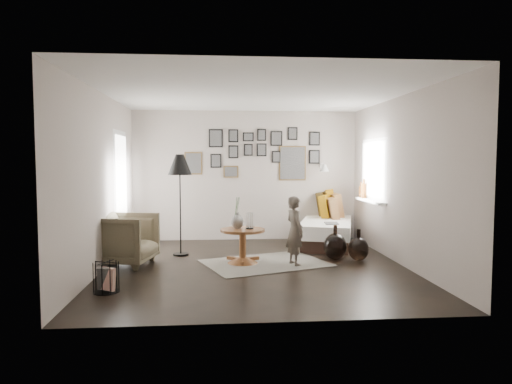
{
  "coord_description": "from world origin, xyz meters",
  "views": [
    {
      "loc": [
        -0.56,
        -6.8,
        1.61
      ],
      "look_at": [
        0.05,
        0.5,
        1.1
      ],
      "focal_mm": 32.0,
      "sensor_mm": 36.0,
      "label": 1
    }
  ],
  "objects": [
    {
      "name": "armchair",
      "position": [
        -2.0,
        0.27,
        0.4
      ],
      "size": [
        1.04,
        1.02,
        0.8
      ],
      "primitive_type": "imported",
      "rotation": [
        0.0,
        0.0,
        1.35
      ],
      "color": "brown",
      "rests_on": "ground"
    },
    {
      "name": "door_left",
      "position": [
        -2.23,
        1.2,
        1.05
      ],
      "size": [
        0.0,
        2.14,
        2.14
      ],
      "color": "white",
      "rests_on": "wall_left"
    },
    {
      "name": "demijohn_large",
      "position": [
        1.33,
        0.37,
        0.22
      ],
      "size": [
        0.37,
        0.37,
        0.56
      ],
      "color": "black",
      "rests_on": "ground"
    },
    {
      "name": "ceiling",
      "position": [
        0.0,
        0.0,
        2.6
      ],
      "size": [
        4.8,
        4.8,
        0.0
      ],
      "primitive_type": "plane",
      "rotation": [
        3.14,
        0.0,
        0.0
      ],
      "color": "white",
      "rests_on": "wall_back"
    },
    {
      "name": "gallery_wall",
      "position": [
        0.29,
        2.38,
        1.74
      ],
      "size": [
        2.74,
        0.03,
        1.08
      ],
      "color": "brown",
      "rests_on": "wall_back"
    },
    {
      "name": "wall_left",
      "position": [
        -2.25,
        0.0,
        1.3
      ],
      "size": [
        0.0,
        4.8,
        4.8
      ],
      "primitive_type": "plane",
      "rotation": [
        1.57,
        0.0,
        1.57
      ],
      "color": "#ACA096",
      "rests_on": "ground"
    },
    {
      "name": "floor_lamp",
      "position": [
        -1.2,
        0.94,
        1.47
      ],
      "size": [
        0.4,
        0.4,
        1.71
      ],
      "rotation": [
        0.0,
        0.0,
        -0.07
      ],
      "color": "black",
      "rests_on": "ground"
    },
    {
      "name": "wall_sconce",
      "position": [
        1.55,
        2.13,
        1.46
      ],
      "size": [
        0.18,
        0.36,
        0.16
      ],
      "color": "white",
      "rests_on": "wall_back"
    },
    {
      "name": "rug",
      "position": [
        0.17,
        0.19,
        0.01
      ],
      "size": [
        2.14,
        1.82,
        0.01
      ],
      "primitive_type": "cube",
      "rotation": [
        0.0,
        0.0,
        0.35
      ],
      "color": "#BAB5A3",
      "rests_on": "ground"
    },
    {
      "name": "window_right",
      "position": [
        2.18,
        1.34,
        0.93
      ],
      "size": [
        0.15,
        1.32,
        1.3
      ],
      "color": "white",
      "rests_on": "wall_right"
    },
    {
      "name": "child",
      "position": [
        0.61,
        0.04,
        0.53
      ],
      "size": [
        0.37,
        0.45,
        1.06
      ],
      "primitive_type": "imported",
      "rotation": [
        0.0,
        0.0,
        1.91
      ],
      "color": "#564D44",
      "rests_on": "ground"
    },
    {
      "name": "pedestal_table",
      "position": [
        -0.18,
        0.21,
        0.25
      ],
      "size": [
        0.69,
        0.69,
        0.55
      ],
      "rotation": [
        0.0,
        0.0,
        0.17
      ],
      "color": "brown",
      "rests_on": "ground"
    },
    {
      "name": "demijohn_small",
      "position": [
        1.68,
        0.25,
        0.19
      ],
      "size": [
        0.33,
        0.33,
        0.51
      ],
      "color": "black",
      "rests_on": "ground"
    },
    {
      "name": "ground",
      "position": [
        0.0,
        0.0,
        0.0
      ],
      "size": [
        4.8,
        4.8,
        0.0
      ],
      "primitive_type": "plane",
      "color": "black",
      "rests_on": "ground"
    },
    {
      "name": "vase",
      "position": [
        -0.26,
        0.23,
        0.7
      ],
      "size": [
        0.2,
        0.2,
        0.5
      ],
      "color": "black",
      "rests_on": "pedestal_table"
    },
    {
      "name": "wall_right",
      "position": [
        2.25,
        0.0,
        1.3
      ],
      "size": [
        0.0,
        4.8,
        4.8
      ],
      "primitive_type": "plane",
      "rotation": [
        1.57,
        0.0,
        -1.57
      ],
      "color": "#ACA096",
      "rests_on": "ground"
    },
    {
      "name": "wall_front",
      "position": [
        0.0,
        -2.4,
        1.3
      ],
      "size": [
        4.5,
        0.0,
        4.5
      ],
      "primitive_type": "plane",
      "rotation": [
        -1.57,
        0.0,
        0.0
      ],
      "color": "#ACA096",
      "rests_on": "ground"
    },
    {
      "name": "wall_back",
      "position": [
        0.0,
        2.4,
        1.3
      ],
      "size": [
        4.5,
        0.0,
        4.5
      ],
      "primitive_type": "plane",
      "rotation": [
        1.57,
        0.0,
        0.0
      ],
      "color": "#ACA096",
      "rests_on": "ground"
    },
    {
      "name": "armchair_cushion",
      "position": [
        -2.0,
        0.32,
        0.48
      ],
      "size": [
        0.44,
        0.45,
        0.16
      ],
      "primitive_type": "cube",
      "rotation": [
        -0.21,
        0.0,
        -0.25
      ],
      "color": "silver",
      "rests_on": "armchair"
    },
    {
      "name": "daybed",
      "position": [
        1.52,
        1.84,
        0.32
      ],
      "size": [
        1.46,
        2.24,
        1.03
      ],
      "rotation": [
        0.0,
        0.0,
        -0.3
      ],
      "color": "black",
      "rests_on": "ground"
    },
    {
      "name": "magazine_basket",
      "position": [
        -1.93,
        -1.19,
        0.18
      ],
      "size": [
        0.39,
        0.39,
        0.37
      ],
      "rotation": [
        0.0,
        0.0,
        -0.4
      ],
      "color": "black",
      "rests_on": "ground"
    },
    {
      "name": "candles",
      "position": [
        -0.07,
        0.21,
        0.67
      ],
      "size": [
        0.12,
        0.12,
        0.26
      ],
      "color": "black",
      "rests_on": "pedestal_table"
    },
    {
      "name": "magazine_on_daybed",
      "position": [
        1.47,
        1.19,
        0.48
      ],
      "size": [
        0.27,
        0.34,
        0.02
      ],
      "primitive_type": "cube",
      "rotation": [
        0.0,
        0.0,
        -0.12
      ],
      "color": "black",
      "rests_on": "daybed"
    }
  ]
}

